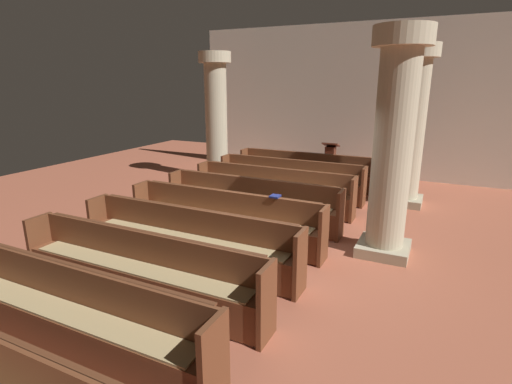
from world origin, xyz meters
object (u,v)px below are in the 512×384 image
at_px(pillar_aisle_side, 411,124).
at_px(lectern, 330,163).
at_px(pew_row_1, 290,177).
at_px(pew_row_4, 224,216).
at_px(pew_row_3, 251,200).
at_px(hymn_book, 275,196).
at_px(pillar_far_side, 216,115).
at_px(pew_row_5, 188,238).
at_px(pew_row_6, 138,267).
at_px(pillar_aisle_rear, 393,143).
at_px(pew_row_7, 66,310).
at_px(pew_row_2, 272,187).
at_px(pew_row_0, 304,169).

height_order(pillar_aisle_side, lectern, pillar_aisle_side).
bearing_deg(pew_row_1, pew_row_4, -90.00).
xyz_separation_m(pew_row_3, hymn_book, (0.91, -0.91, 0.44)).
distance_m(pew_row_4, pillar_far_side, 5.09).
height_order(pew_row_1, pew_row_5, same).
height_order(pew_row_3, pillar_aisle_side, pillar_aisle_side).
bearing_deg(pew_row_6, pillar_aisle_rear, 48.19).
relative_size(pillar_far_side, pillar_aisle_rear, 1.00).
xyz_separation_m(pew_row_3, pew_row_7, (0.00, -4.41, 0.00)).
height_order(pew_row_4, pew_row_6, same).
relative_size(pew_row_2, lectern, 3.46).
bearing_deg(hymn_book, pew_row_0, 102.20).
xyz_separation_m(pew_row_6, pillar_aisle_rear, (2.67, 2.99, 1.38)).
height_order(pew_row_1, pew_row_7, same).
bearing_deg(lectern, pew_row_4, -93.56).
relative_size(pew_row_0, pew_row_7, 1.00).
bearing_deg(pew_row_0, pillar_aisle_rear, -53.55).
bearing_deg(pew_row_5, pew_row_7, -90.00).
height_order(pew_row_3, pew_row_6, same).
bearing_deg(pillar_aisle_rear, pew_row_2, 152.08).
bearing_deg(pillar_aisle_side, hymn_book, -115.35).
bearing_deg(pew_row_1, pillar_far_side, 162.35).
xyz_separation_m(pew_row_4, hymn_book, (0.91, 0.19, 0.44)).
bearing_deg(pew_row_1, pew_row_7, -90.00).
height_order(pew_row_3, pillar_far_side, pillar_far_side).
distance_m(pew_row_7, pillar_far_side, 8.02).
relative_size(pew_row_0, hymn_book, 20.75).
relative_size(pew_row_3, lectern, 3.46).
distance_m(pew_row_2, pillar_aisle_rear, 3.33).
bearing_deg(pew_row_4, pillar_aisle_side, 55.68).
xyz_separation_m(pew_row_4, pillar_far_side, (-2.62, 4.14, 1.38)).
bearing_deg(pew_row_0, pillar_far_side, -174.20).
relative_size(pew_row_1, pew_row_3, 1.00).
distance_m(pillar_aisle_side, hymn_book, 4.23).
xyz_separation_m(pew_row_5, lectern, (0.36, 6.87, -0.05)).
relative_size(pew_row_5, pew_row_7, 1.00).
xyz_separation_m(lectern, hymn_book, (0.55, -5.57, 0.49)).
distance_m(pew_row_0, pillar_aisle_side, 3.05).
height_order(pew_row_2, pillar_aisle_rear, pillar_aisle_rear).
xyz_separation_m(pillar_aisle_side, pillar_far_side, (-5.30, 0.22, 0.00)).
height_order(pew_row_2, pew_row_5, same).
bearing_deg(pew_row_1, pew_row_6, -90.00).
relative_size(pew_row_3, pillar_aisle_side, 1.03).
bearing_deg(pew_row_3, pew_row_7, -90.00).
xyz_separation_m(pew_row_3, pillar_far_side, (-2.62, 3.04, 1.38)).
relative_size(pew_row_4, pillar_aisle_side, 1.03).
distance_m(pew_row_1, pillar_aisle_side, 3.07).
distance_m(lectern, hymn_book, 5.62).
xyz_separation_m(pew_row_5, pew_row_6, (0.00, -1.10, 0.00)).
height_order(pew_row_2, pew_row_7, same).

